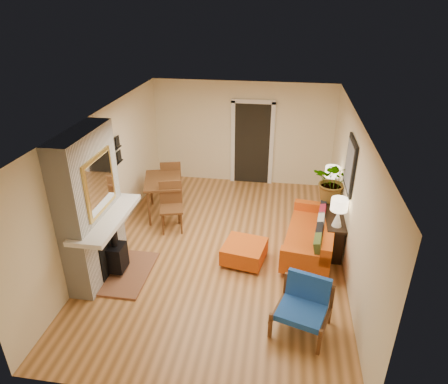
# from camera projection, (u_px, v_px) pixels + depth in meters

# --- Properties ---
(room_shell) EXTENTS (6.50, 6.50, 6.50)m
(room_shell) POSITION_uv_depth(u_px,v_px,m) (265.00, 145.00, 9.43)
(room_shell) COLOR #C6874C
(room_shell) RESTS_ON ground
(fireplace) EXTENTS (1.09, 1.68, 2.60)m
(fireplace) POSITION_uv_depth(u_px,v_px,m) (93.00, 211.00, 6.58)
(fireplace) COLOR white
(fireplace) RESTS_ON ground
(sofa) EXTENTS (1.12, 2.09, 0.78)m
(sofa) POSITION_uv_depth(u_px,v_px,m) (314.00, 236.00, 7.55)
(sofa) COLOR silver
(sofa) RESTS_ON ground
(ottoman) EXTENTS (0.85, 0.85, 0.37)m
(ottoman) POSITION_uv_depth(u_px,v_px,m) (244.00, 251.00, 7.31)
(ottoman) COLOR silver
(ottoman) RESTS_ON ground
(blue_chair) EXTENTS (0.94, 0.92, 0.79)m
(blue_chair) POSITION_uv_depth(u_px,v_px,m) (304.00, 303.00, 5.79)
(blue_chair) COLOR brown
(blue_chair) RESTS_ON ground
(dining_table) EXTENTS (1.16, 1.96, 1.03)m
(dining_table) POSITION_uv_depth(u_px,v_px,m) (167.00, 186.00, 8.73)
(dining_table) COLOR brown
(dining_table) RESTS_ON ground
(console_table) EXTENTS (0.34, 1.85, 0.72)m
(console_table) POSITION_uv_depth(u_px,v_px,m) (332.00, 214.00, 7.83)
(console_table) COLOR black
(console_table) RESTS_ON ground
(lamp_near) EXTENTS (0.30, 0.30, 0.54)m
(lamp_near) POSITION_uv_depth(u_px,v_px,m) (339.00, 209.00, 7.00)
(lamp_near) COLOR white
(lamp_near) RESTS_ON console_table
(lamp_far) EXTENTS (0.30, 0.30, 0.54)m
(lamp_far) POSITION_uv_depth(u_px,v_px,m) (332.00, 176.00, 8.28)
(lamp_far) COLOR white
(lamp_far) RESTS_ON console_table
(houseplant) EXTENTS (0.92, 0.85, 0.85)m
(houseplant) POSITION_uv_depth(u_px,v_px,m) (334.00, 181.00, 7.83)
(houseplant) COLOR #1E5919
(houseplant) RESTS_ON console_table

